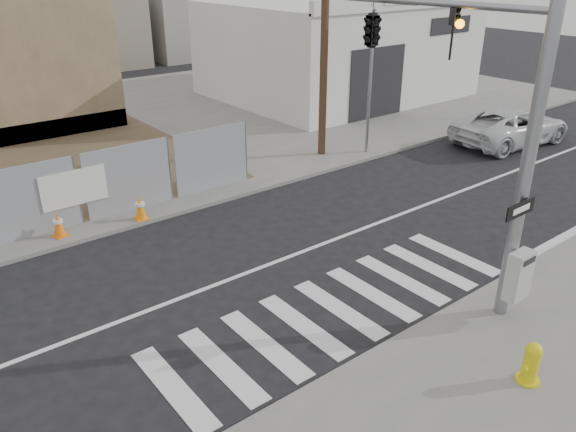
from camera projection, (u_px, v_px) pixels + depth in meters
ground at (271, 264)px, 13.97m from camera, size 100.00×100.00×0.00m
sidewalk_far at (76, 135)px, 23.95m from camera, size 50.00×20.00×0.12m
signal_pole at (419, 69)px, 11.91m from camera, size 0.96×5.87×7.00m
far_signal_pole at (371, 63)px, 20.28m from camera, size 0.16×0.20×5.60m
concrete_wall_right at (49, 56)px, 22.34m from camera, size 5.50×1.30×8.00m
auto_shop at (336, 48)px, 30.02m from camera, size 12.00×10.20×5.95m
utility_pole_right at (325, 13)px, 19.36m from camera, size 1.60×0.28×10.00m
fire_hydrant at (531, 363)px, 9.78m from camera, size 0.49×0.44×0.80m
suv at (511, 126)px, 22.75m from camera, size 5.50×2.92×1.47m
traffic_cone_c at (58, 225)px, 14.98m from camera, size 0.43×0.43×0.68m
traffic_cone_d at (140, 208)px, 15.96m from camera, size 0.41×0.41×0.71m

